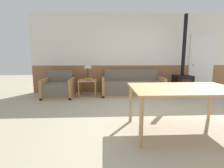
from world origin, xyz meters
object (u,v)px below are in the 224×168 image
Objects in this scene: side_table at (88,82)px; wood_stove at (183,79)px; table_lamp at (88,66)px; dining_table at (183,92)px; armchair at (58,89)px; couch at (133,87)px.

side_table is 3.09m from wood_stove.
table_lamp is 0.21× the size of wood_stove.
wood_stove is (3.07, -0.17, -0.41)m from table_lamp.
dining_table is 2.96m from wood_stove.
wood_stove is at bearing -0.02° from armchair.
side_table is 0.33× the size of dining_table.
table_lamp is at bearing 84.24° from side_table.
wood_stove is (3.08, -0.07, 0.10)m from side_table.
couch is 1.64m from wood_stove.
couch is 3.54× the size of side_table.
armchair is at bearing 136.46° from dining_table.
dining_table is (1.83, -2.85, -0.24)m from table_lamp.
couch is at bearing 175.85° from wood_stove.
armchair is 3.98m from wood_stove.
armchair is 0.92m from side_table.
dining_table reaches higher than side_table.
side_table is at bearing -95.76° from table_lamp.
side_table is at bearing 178.75° from wood_stove.
table_lamp is 3.40m from dining_table.
dining_table is 0.67× the size of wood_stove.
couch reaches higher than armchair.
wood_stove is (3.97, 0.09, 0.27)m from armchair.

